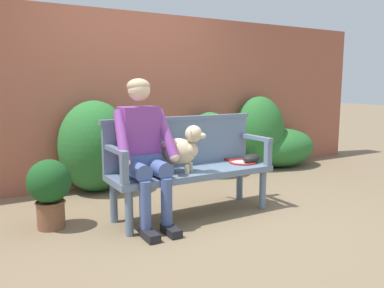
{
  "coord_description": "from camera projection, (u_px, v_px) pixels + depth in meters",
  "views": [
    {
      "loc": [
        -1.87,
        -3.21,
        1.28
      ],
      "look_at": [
        0.0,
        0.0,
        0.71
      ],
      "focal_mm": 36.66,
      "sensor_mm": 36.0,
      "label": 1
    }
  ],
  "objects": [
    {
      "name": "person_seated",
      "position": [
        143.0,
        146.0,
        3.49
      ],
      "size": [
        0.56,
        0.65,
        1.33
      ],
      "color": "black",
      "rests_on": "ground"
    },
    {
      "name": "hedge_bush_mid_right",
      "position": [
        282.0,
        148.0,
        6.11
      ],
      "size": [
        1.14,
        0.75,
        0.59
      ],
      "primitive_type": "ellipsoid",
      "color": "#286B2D",
      "rests_on": "ground"
    },
    {
      "name": "baseball_glove",
      "position": [
        251.0,
        158.0,
        4.12
      ],
      "size": [
        0.27,
        0.24,
        0.09
      ],
      "primitive_type": "ellipsoid",
      "rotation": [
        0.0,
        0.0,
        0.37
      ],
      "color": "black",
      "rests_on": "garden_bench"
    },
    {
      "name": "brick_garden_fence",
      "position": [
        127.0,
        98.0,
        5.15
      ],
      "size": [
        8.0,
        0.3,
        2.18
      ],
      "primitive_type": "cube",
      "color": "#9E5642",
      "rests_on": "ground"
    },
    {
      "name": "dog_on_bench",
      "position": [
        183.0,
        149.0,
        3.65
      ],
      "size": [
        0.39,
        0.39,
        0.45
      ],
      "color": "beige",
      "rests_on": "garden_bench"
    },
    {
      "name": "bench_backrest",
      "position": [
        181.0,
        141.0,
        3.95
      ],
      "size": [
        1.66,
        0.06,
        0.5
      ],
      "color": "slate",
      "rests_on": "garden_bench"
    },
    {
      "name": "hedge_bush_far_left",
      "position": [
        259.0,
        133.0,
        5.92
      ],
      "size": [
        0.81,
        0.68,
        1.09
      ],
      "primitive_type": "ellipsoid",
      "color": "#286B2D",
      "rests_on": "ground"
    },
    {
      "name": "hedge_bush_far_right",
      "position": [
        95.0,
        146.0,
        4.66
      ],
      "size": [
        0.87,
        0.83,
        1.09
      ],
      "primitive_type": "ellipsoid",
      "color": "#286B2D",
      "rests_on": "ground"
    },
    {
      "name": "bench_armrest_right_end",
      "position": [
        260.0,
        144.0,
        4.07
      ],
      "size": [
        0.06,
        0.51,
        0.28
      ],
      "color": "slate",
      "rests_on": "garden_bench"
    },
    {
      "name": "bench_armrest_left_end",
      "position": [
        119.0,
        158.0,
        3.31
      ],
      "size": [
        0.06,
        0.51,
        0.28
      ],
      "color": "slate",
      "rests_on": "garden_bench"
    },
    {
      "name": "tennis_racket",
      "position": [
        240.0,
        162.0,
        4.13
      ],
      "size": [
        0.38,
        0.58,
        0.03
      ],
      "color": "red",
      "rests_on": "garden_bench"
    },
    {
      "name": "garden_bench",
      "position": [
        192.0,
        176.0,
        3.81
      ],
      "size": [
        1.62,
        0.51,
        0.46
      ],
      "color": "slate",
      "rests_on": "ground"
    },
    {
      "name": "hedge_bush_mid_left",
      "position": [
        210.0,
        144.0,
        5.51
      ],
      "size": [
        0.74,
        0.68,
        0.89
      ],
      "primitive_type": "ellipsoid",
      "color": "#286B2D",
      "rests_on": "ground"
    },
    {
      "name": "ground_plane",
      "position": [
        192.0,
        215.0,
        3.87
      ],
      "size": [
        40.0,
        40.0,
        0.0
      ],
      "primitive_type": "plane",
      "color": "#7A664C"
    },
    {
      "name": "potted_plant",
      "position": [
        49.0,
        188.0,
        3.46
      ],
      "size": [
        0.38,
        0.38,
        0.62
      ],
      "color": "brown",
      "rests_on": "ground"
    }
  ]
}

